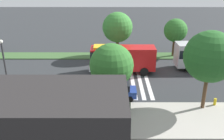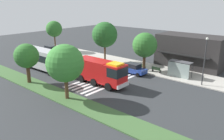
{
  "view_description": "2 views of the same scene",
  "coord_description": "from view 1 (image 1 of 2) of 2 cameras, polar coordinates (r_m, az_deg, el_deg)",
  "views": [
    {
      "loc": [
        0.17,
        29.87,
        13.15
      ],
      "look_at": [
        0.22,
        1.28,
        1.52
      ],
      "focal_mm": 41.19,
      "sensor_mm": 36.0,
      "label": 1
    },
    {
      "loc": [
        20.72,
        -24.43,
        11.77
      ],
      "look_at": [
        -1.73,
        1.65,
        1.25
      ],
      "focal_mm": 36.92,
      "sensor_mm": 36.0,
      "label": 2
    }
  ],
  "objects": [
    {
      "name": "parked_car_mid",
      "position": [
        27.29,
        1.11,
        -4.56
      ],
      "size": [
        4.26,
        2.07,
        1.75
      ],
      "rotation": [
        0.0,
        0.0,
        -0.02
      ],
      "color": "navy",
      "rests_on": "ground_plane"
    },
    {
      "name": "fire_hydrant",
      "position": [
        27.94,
        21.89,
        -6.55
      ],
      "size": [
        0.28,
        0.28,
        0.7
      ],
      "primitive_type": "cylinder",
      "color": "gold",
      "rests_on": "sidewalk"
    },
    {
      "name": "median_tree_west",
      "position": [
        39.03,
        1.23,
        9.44
      ],
      "size": [
        4.54,
        4.54,
        6.73
      ],
      "color": "#513823",
      "rests_on": "median_strip"
    },
    {
      "name": "bench_near_shelter",
      "position": [
        24.94,
        -4.74,
        -8.18
      ],
      "size": [
        1.6,
        0.5,
        0.9
      ],
      "color": "#2D472D",
      "rests_on": "sidewalk"
    },
    {
      "name": "transit_bus",
      "position": [
        37.29,
        21.72,
        3.35
      ],
      "size": [
        10.33,
        2.98,
        3.61
      ],
      "rotation": [
        0.0,
        0.0,
        3.16
      ],
      "color": "#B2B2B7",
      "rests_on": "ground_plane"
    },
    {
      "name": "fire_truck",
      "position": [
        33.45,
        1.93,
        2.69
      ],
      "size": [
        8.51,
        2.78,
        3.67
      ],
      "rotation": [
        0.0,
        0.0,
        0.01
      ],
      "color": "#B71414",
      "rests_on": "ground_plane"
    },
    {
      "name": "median_strip",
      "position": [
        40.25,
        0.34,
        3.17
      ],
      "size": [
        60.0,
        3.0,
        0.14
      ],
      "primitive_type": "cube",
      "color": "#3D6033",
      "rests_on": "ground_plane"
    },
    {
      "name": "ground_plane",
      "position": [
        32.64,
        0.4,
        -1.62
      ],
      "size": [
        120.0,
        120.0,
        0.0
      ],
      "primitive_type": "plane",
      "color": "#2D3033"
    },
    {
      "name": "bench_west_of_shelter",
      "position": [
        24.87,
        2.3,
        -8.21
      ],
      "size": [
        1.6,
        0.5,
        0.9
      ],
      "color": "#2D472D",
      "rests_on": "sidewalk"
    },
    {
      "name": "median_tree_far_west",
      "position": [
        40.27,
        13.92,
        8.48
      ],
      "size": [
        3.51,
        3.51,
        5.75
      ],
      "color": "#47301E",
      "rests_on": "median_strip"
    },
    {
      "name": "storefront_building",
      "position": [
        18.24,
        -15.5,
        -12.98
      ],
      "size": [
        11.52,
        6.56,
        5.79
      ],
      "color": "#282626",
      "rests_on": "ground_plane"
    },
    {
      "name": "crosswalk",
      "position": [
        32.7,
        3.66,
        -1.61
      ],
      "size": [
        4.95,
        12.05,
        0.01
      ],
      "color": "silver",
      "rests_on": "ground_plane"
    },
    {
      "name": "bus_stop_shelter",
      "position": [
        24.94,
        -14.08,
        -5.43
      ],
      "size": [
        3.5,
        1.4,
        2.46
      ],
      "color": "#4C4C51",
      "rests_on": "sidewalk"
    },
    {
      "name": "street_lamp",
      "position": [
        26.36,
        -22.58,
        0.3
      ],
      "size": [
        0.36,
        0.36,
        6.79
      ],
      "color": "#2D2D30",
      "rests_on": "sidewalk"
    },
    {
      "name": "sidewalk",
      "position": [
        24.05,
        0.5,
        -10.81
      ],
      "size": [
        60.0,
        5.99,
        0.14
      ],
      "primitive_type": "cube",
      "color": "#ADA89E",
      "rests_on": "ground_plane"
    },
    {
      "name": "sidewalk_tree_center",
      "position": [
        23.78,
        -0.1,
        0.97
      ],
      "size": [
        4.12,
        4.12,
        6.51
      ],
      "color": "#47301E",
      "rests_on": "sidewalk"
    },
    {
      "name": "sidewalk_tree_west",
      "position": [
        25.12,
        20.92,
        2.76
      ],
      "size": [
        4.81,
        4.81,
        7.72
      ],
      "color": "#513823",
      "rests_on": "sidewalk"
    }
  ]
}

